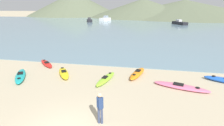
% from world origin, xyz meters
% --- Properties ---
extents(bay_water, '(160.00, 70.00, 0.06)m').
position_xyz_m(bay_water, '(0.00, 44.21, 0.03)').
color(bay_water, slate).
rests_on(bay_water, ground_plane).
extents(far_hill_left, '(55.47, 55.47, 13.65)m').
position_xyz_m(far_hill_left, '(-41.01, 100.92, 6.83)').
color(far_hill_left, '#5B664C').
rests_on(far_hill_left, ground_plane).
extents(far_hill_midleft, '(56.19, 56.19, 9.16)m').
position_xyz_m(far_hill_midleft, '(0.74, 91.67, 4.58)').
color(far_hill_midleft, '#5B664C').
rests_on(far_hill_midleft, ground_plane).
extents(far_hill_midright, '(78.39, 78.39, 8.58)m').
position_xyz_m(far_hill_midright, '(21.90, 96.41, 4.29)').
color(far_hill_midright, '#5B664C').
rests_on(far_hill_midright, ground_plane).
extents(far_hill_right, '(49.57, 49.57, 9.31)m').
position_xyz_m(far_hill_right, '(23.95, 105.96, 4.65)').
color(far_hill_right, '#5B664C').
rests_on(far_hill_right, ground_plane).
extents(kayak_on_sand_0, '(1.39, 2.86, 0.40)m').
position_xyz_m(kayak_on_sand_0, '(2.60, 7.49, 0.18)').
color(kayak_on_sand_0, orange).
rests_on(kayak_on_sand_0, ground_plane).
extents(kayak_on_sand_1, '(2.43, 2.40, 0.30)m').
position_xyz_m(kayak_on_sand_1, '(-5.80, 8.57, 0.13)').
color(kayak_on_sand_1, red).
rests_on(kayak_on_sand_1, ground_plane).
extents(kayak_on_sand_2, '(3.60, 1.67, 0.30)m').
position_xyz_m(kayak_on_sand_2, '(5.54, 5.77, 0.13)').
color(kayak_on_sand_2, '#E5668C').
rests_on(kayak_on_sand_2, ground_plane).
extents(kayak_on_sand_3, '(2.27, 3.03, 0.34)m').
position_xyz_m(kayak_on_sand_3, '(-6.05, 5.37, 0.15)').
color(kayak_on_sand_3, teal).
rests_on(kayak_on_sand_3, ground_plane).
extents(kayak_on_sand_4, '(2.00, 2.59, 0.41)m').
position_xyz_m(kayak_on_sand_4, '(-3.07, 6.48, 0.18)').
color(kayak_on_sand_4, yellow).
rests_on(kayak_on_sand_4, ground_plane).
extents(kayak_on_sand_5, '(1.17, 2.86, 0.37)m').
position_xyz_m(kayak_on_sand_5, '(0.41, 6.03, 0.16)').
color(kayak_on_sand_5, '#8CCC2D').
rests_on(kayak_on_sand_5, ground_plane).
extents(person_near_foreground, '(0.31, 0.27, 1.55)m').
position_xyz_m(person_near_foreground, '(1.25, 1.28, 0.89)').
color(person_near_foreground, '#384260').
rests_on(person_near_foreground, ground_plane).
extents(moored_boat_0, '(3.68, 5.04, 1.90)m').
position_xyz_m(moored_boat_0, '(-12.20, 59.89, 0.73)').
color(moored_boat_0, white).
rests_on(moored_boat_0, bay_water).
extents(moored_boat_1, '(3.99, 5.66, 1.42)m').
position_xyz_m(moored_boat_1, '(12.68, 50.63, 0.56)').
color(moored_boat_1, black).
rests_on(moored_boat_1, bay_water).
extents(moored_boat_2, '(2.71, 3.47, 1.54)m').
position_xyz_m(moored_boat_2, '(-16.39, 53.87, 0.60)').
color(moored_boat_2, black).
rests_on(moored_boat_2, bay_water).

